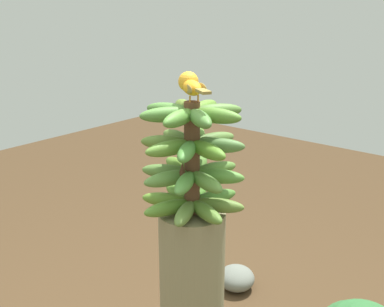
% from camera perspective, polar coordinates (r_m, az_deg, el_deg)
% --- Properties ---
extents(banana_bunch, '(0.31, 0.31, 0.34)m').
position_cam_1_polar(banana_bunch, '(1.39, -0.00, -0.69)').
color(banana_bunch, brown).
rests_on(banana_bunch, banana_tree).
extents(perched_bird, '(0.18, 0.12, 0.08)m').
position_cam_1_polar(perched_bird, '(1.36, -0.10, 8.23)').
color(perched_bird, '#C68933').
rests_on(perched_bird, banana_bunch).
extents(garden_rock, '(0.30, 0.30, 0.13)m').
position_cam_1_polar(garden_rock, '(2.81, 5.34, -14.61)').
color(garden_rock, slate).
rests_on(garden_rock, ground).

